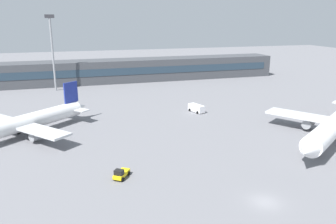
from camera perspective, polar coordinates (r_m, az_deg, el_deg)
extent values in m
plane|color=slate|center=(85.94, 1.61, -1.80)|extent=(400.00, 400.00, 0.00)
cube|color=#3F4247|center=(143.04, -6.19, 7.00)|extent=(124.04, 12.00, 9.00)
cube|color=#263847|center=(137.10, -5.72, 6.83)|extent=(117.84, 0.16, 2.80)
cone|color=white|center=(63.62, 22.30, -5.98)|extent=(5.91, 5.75, 3.89)
cylinder|color=gray|center=(86.27, 22.46, -1.75)|extent=(4.06, 3.73, 2.15)
cylinder|color=black|center=(71.64, 23.87, -6.36)|extent=(1.13, 0.96, 1.08)
cylinder|color=black|center=(86.76, 24.89, -2.75)|extent=(1.13, 0.96, 1.08)
cylinder|color=silver|center=(80.91, -24.06, -1.99)|extent=(28.48, 24.56, 3.60)
cone|color=silver|center=(91.57, -14.42, 0.84)|extent=(4.37, 4.23, 2.52)
cube|color=navy|center=(88.75, -15.96, 3.19)|extent=(3.42, 2.93, 5.20)
cube|color=silver|center=(89.89, -15.63, 0.60)|extent=(8.09, 8.97, 0.23)
cube|color=silver|center=(81.46, -23.49, -2.02)|extent=(21.65, 24.72, 0.47)
cylinder|color=gray|center=(86.51, -25.48, -2.20)|extent=(3.54, 3.39, 1.89)
cylinder|color=gray|center=(77.32, -21.04, -3.71)|extent=(3.54, 3.39, 1.89)
cylinder|color=black|center=(84.63, -23.71, -3.10)|extent=(0.97, 0.90, 0.95)
cylinder|color=black|center=(80.68, -21.78, -3.77)|extent=(0.97, 0.90, 0.95)
cube|color=yellow|center=(57.78, -7.79, -10.23)|extent=(3.30, 3.81, 0.60)
cube|color=black|center=(56.78, -8.21, -10.01)|extent=(1.78, 1.70, 0.90)
cylinder|color=black|center=(57.28, -9.02, -10.86)|extent=(0.61, 0.72, 0.70)
cylinder|color=black|center=(56.64, -7.59, -11.12)|extent=(0.61, 0.72, 0.70)
cylinder|color=black|center=(59.20, -7.95, -9.90)|extent=(0.61, 0.72, 0.70)
cylinder|color=black|center=(58.58, -6.56, -10.14)|extent=(0.61, 0.72, 0.70)
cube|color=white|center=(95.61, 4.78, 0.66)|extent=(3.54, 5.57, 1.90)
cube|color=#1E2633|center=(94.01, 5.57, 0.70)|extent=(1.85, 0.75, 0.70)
cylinder|color=black|center=(93.92, 4.96, -0.09)|extent=(0.50, 0.81, 0.76)
cylinder|color=black|center=(95.20, 5.90, 0.10)|extent=(0.50, 0.81, 0.76)
cylinder|color=black|center=(96.44, 3.66, 0.36)|extent=(0.50, 0.81, 0.76)
cylinder|color=black|center=(97.69, 4.60, 0.54)|extent=(0.50, 0.81, 0.76)
cylinder|color=gray|center=(128.61, -18.72, 9.00)|extent=(0.70, 0.70, 25.39)
cube|color=#333338|center=(127.96, -19.25, 14.91)|extent=(3.20, 0.80, 1.20)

